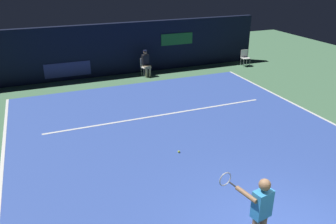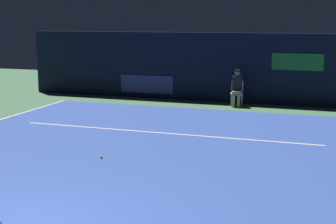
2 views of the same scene
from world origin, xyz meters
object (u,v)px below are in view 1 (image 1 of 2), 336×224
at_px(tennis_player, 260,212).
at_px(tennis_ball, 179,152).
at_px(line_judge_on_chair, 146,63).
at_px(courtside_chair_near, 245,57).

relative_size(tennis_player, tennis_ball, 25.44).
height_order(line_judge_on_chair, courtside_chair_near, line_judge_on_chair).
distance_m(tennis_player, tennis_ball, 4.21).
xyz_separation_m(courtside_chair_near, tennis_ball, (-7.35, -7.56, -0.46)).
bearing_deg(courtside_chair_near, tennis_player, -122.79).
distance_m(line_judge_on_chair, tennis_ball, 7.95).
bearing_deg(tennis_player, courtside_chair_near, 57.21).
bearing_deg(tennis_player, line_judge_on_chair, 81.68).
height_order(courtside_chair_near, tennis_ball, courtside_chair_near).
bearing_deg(courtside_chair_near, tennis_ball, -134.19).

